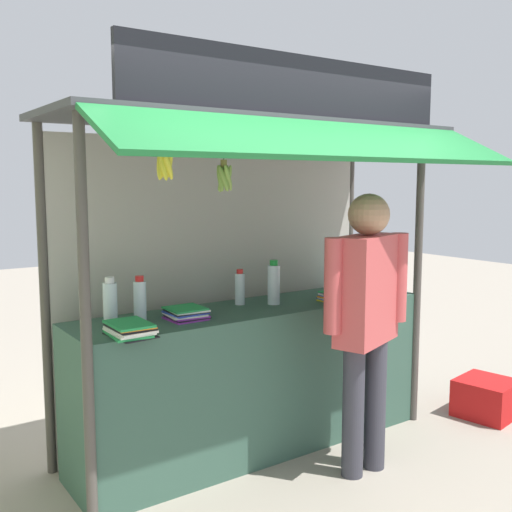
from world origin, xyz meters
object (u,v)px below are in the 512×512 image
Objects in this scene: water_bottle_front_right at (110,303)px; banana_bunch_leftmost at (224,177)px; magazine_stack_far_right at (341,297)px; magazine_stack_back_right at (186,313)px; water_bottle_left at (274,284)px; water_bottle_far_left at (339,273)px; magazine_stack_front_left at (130,329)px; banana_bunch_inner_left at (165,165)px; water_bottle_mid_right at (240,288)px; vendor_person at (367,308)px; plastic_crate at (486,398)px; water_bottle_rear_center at (140,300)px.

water_bottle_front_right is 0.93× the size of banana_bunch_leftmost.
magazine_stack_far_right is 1.23× the size of magazine_stack_back_right.
water_bottle_far_left reaches higher than water_bottle_left.
magazine_stack_far_right is at bearing 0.70° from magazine_stack_front_left.
banana_bunch_inner_left reaches higher than water_bottle_left.
banana_bunch_leftmost reaches higher than water_bottle_front_right.
water_bottle_mid_right is 1.28m from banana_bunch_inner_left.
banana_bunch_leftmost is at bearing -80.37° from magazine_stack_back_right.
banana_bunch_inner_left is 1.53m from vendor_person.
plastic_crate is (2.68, -0.18, -1.79)m from banana_bunch_inner_left.
water_bottle_mid_right is 1.04m from magazine_stack_front_left.
plastic_crate is (2.63, -0.65, -0.98)m from water_bottle_rear_center.
water_bottle_mid_right reaches higher than magazine_stack_back_right.
water_bottle_left reaches higher than magazine_stack_front_left.
magazine_stack_back_right is at bearing -161.12° from water_bottle_mid_right.
banana_bunch_leftmost is (-1.09, -0.19, 0.84)m from magazine_stack_far_right.
water_bottle_left reaches higher than water_bottle_front_right.
magazine_stack_back_right is (-0.52, -0.18, -0.08)m from water_bottle_mid_right.
vendor_person is at bearing -73.90° from water_bottle_left.
plastic_crate is at bearing -34.18° from water_bottle_far_left.
water_bottle_front_right reaches higher than water_bottle_rear_center.
water_bottle_far_left is at bearing 15.97° from banana_bunch_inner_left.
water_bottle_left is at bearing 4.16° from magazine_stack_back_right.
water_bottle_left is at bearing 160.38° from plastic_crate.
water_bottle_mid_right is 0.82× the size of magazine_stack_front_left.
water_bottle_left is at bearing -93.81° from vendor_person.
banana_bunch_inner_left is at bearing -146.88° from water_bottle_mid_right.
water_bottle_left is 1.03× the size of magazine_stack_front_left.
water_bottle_front_right reaches higher than magazine_stack_back_right.
magazine_stack_front_left is (-1.85, -0.32, -0.11)m from water_bottle_far_left.
water_bottle_rear_center reaches higher than water_bottle_mid_right.
water_bottle_mid_right is (0.97, 0.10, -0.02)m from water_bottle_front_right.
water_bottle_mid_right is 2.22m from plastic_crate.
magazine_stack_far_right is 1.24× the size of banana_bunch_inner_left.
magazine_stack_front_left is 1.45m from vendor_person.
water_bottle_left is 1.22× the size of banana_bunch_inner_left.
water_bottle_rear_center is 0.93m from banana_bunch_leftmost.
water_bottle_far_left reaches higher than water_bottle_front_right.
vendor_person is at bearing -13.19° from banana_bunch_inner_left.
banana_bunch_inner_left reaches higher than magazine_stack_front_left.
water_bottle_left reaches higher than plastic_crate.
water_bottle_front_right is at bearing -47.70° from vendor_person.
magazine_stack_back_right is 0.91m from banana_bunch_leftmost.
banana_bunch_leftmost is at bearing -130.29° from water_bottle_mid_right.
magazine_stack_back_right is (0.45, 0.19, -0.00)m from magazine_stack_front_left.
banana_bunch_inner_left reaches higher than magazine_stack_far_right.
magazine_stack_back_right is 0.81× the size of banana_bunch_leftmost.
magazine_stack_far_right is 1.00× the size of banana_bunch_leftmost.
water_bottle_front_right is at bearing 170.11° from magazine_stack_back_right.
magazine_stack_back_right is 1.02m from banana_bunch_inner_left.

